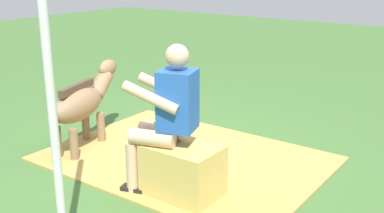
% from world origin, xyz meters
% --- Properties ---
extents(ground_plane, '(24.00, 24.00, 0.00)m').
position_xyz_m(ground_plane, '(0.00, 0.00, 0.00)').
color(ground_plane, '#426B33').
extents(hay_patch, '(2.80, 2.04, 0.02)m').
position_xyz_m(hay_patch, '(-0.26, -0.07, 0.01)').
color(hay_patch, tan).
rests_on(hay_patch, ground).
extents(hay_bale, '(0.65, 0.46, 0.48)m').
position_xyz_m(hay_bale, '(-0.72, 0.59, 0.24)').
color(hay_bale, tan).
rests_on(hay_bale, ground).
extents(person_seated, '(0.72, 0.54, 1.36)m').
position_xyz_m(person_seated, '(-0.56, 0.62, 0.76)').
color(person_seated, '#D8AD8C').
rests_on(person_seated, ground).
extents(pony_standing, '(0.59, 1.31, 0.89)m').
position_xyz_m(pony_standing, '(0.86, 0.31, 0.53)').
color(pony_standing, '#8C6B4C').
rests_on(pony_standing, ground).
extents(tent_pole_left, '(0.06, 0.06, 2.48)m').
position_xyz_m(tent_pole_left, '(-0.58, 1.80, 1.24)').
color(tent_pole_left, silver).
rests_on(tent_pole_left, ground).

